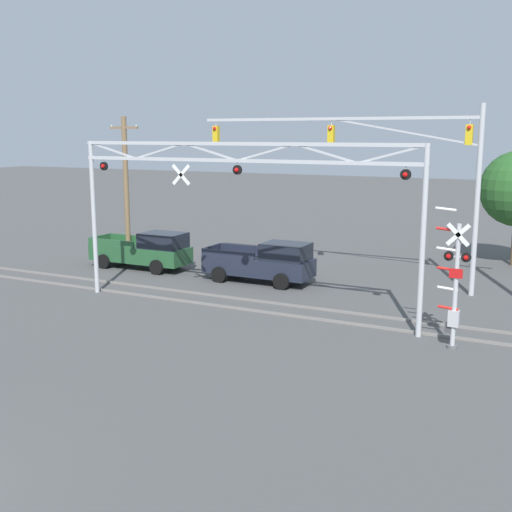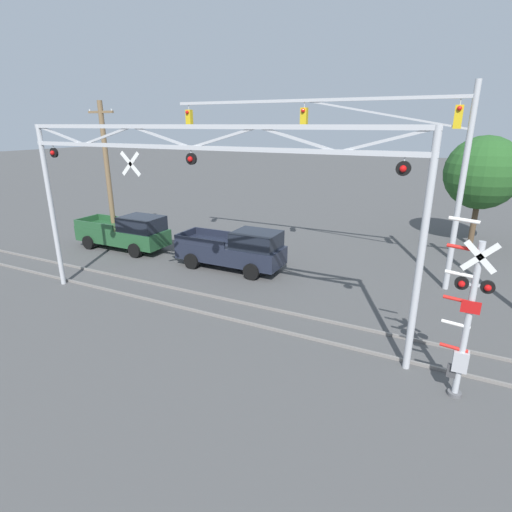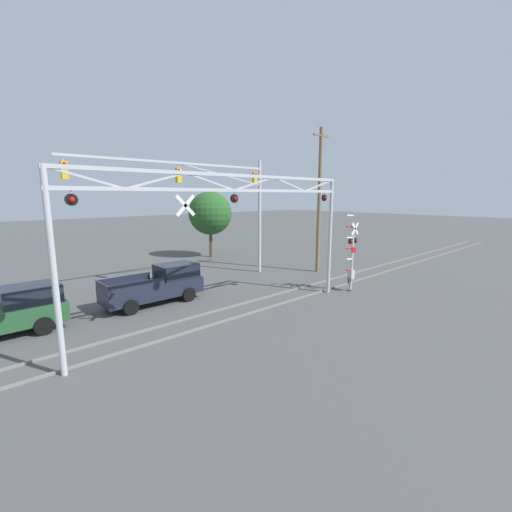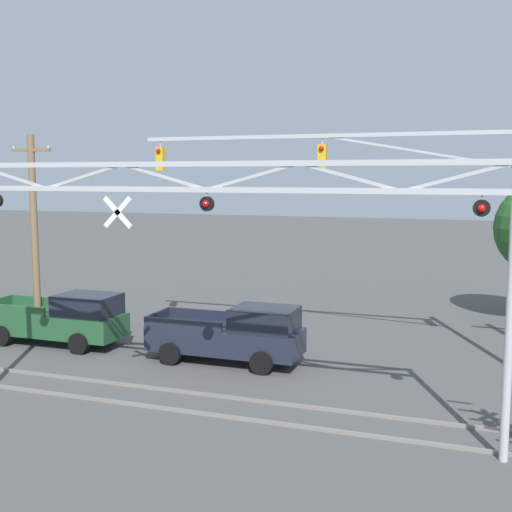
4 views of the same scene
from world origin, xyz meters
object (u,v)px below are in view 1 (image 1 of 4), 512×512
object	(u,v)px
pickup_truck_lead	(264,262)
utility_pole_left	(126,189)
crossing_signal_mast	(454,290)
traffic_signal_span	(401,161)
pickup_truck_following	(145,250)
crossing_gantry	(237,186)

from	to	relation	value
pickup_truck_lead	utility_pole_left	distance (m)	9.35
crossing_signal_mast	pickup_truck_lead	bearing A→B (deg)	149.11
traffic_signal_span	utility_pole_left	distance (m)	14.94
traffic_signal_span	pickup_truck_lead	distance (m)	8.03
crossing_signal_mast	utility_pole_left	size ratio (longest dim) A/B	0.59
traffic_signal_span	pickup_truck_following	size ratio (longest dim) A/B	2.47
crossing_gantry	utility_pole_left	distance (m)	11.71
crossing_signal_mast	utility_pole_left	bearing A→B (deg)	160.34
traffic_signal_span	pickup_truck_following	bearing A→B (deg)	-172.17
traffic_signal_span	pickup_truck_following	xyz separation A→B (m)	(-13.18, -1.81, -4.95)
traffic_signal_span	utility_pole_left	size ratio (longest dim) A/B	1.71
crossing_gantry	traffic_signal_span	distance (m)	8.55
crossing_gantry	crossing_signal_mast	distance (m)	9.20
traffic_signal_span	pickup_truck_lead	xyz separation A→B (m)	(-6.03, -1.90, -4.95)
crossing_gantry	utility_pole_left	world-z (taller)	utility_pole_left
pickup_truck_lead	pickup_truck_following	distance (m)	7.15
pickup_truck_following	traffic_signal_span	bearing A→B (deg)	7.83
crossing_signal_mast	pickup_truck_following	world-z (taller)	crossing_signal_mast
traffic_signal_span	crossing_gantry	bearing A→B (deg)	-123.75
crossing_gantry	pickup_truck_lead	xyz separation A→B (m)	(-1.30, 5.18, -4.11)
crossing_signal_mast	traffic_signal_span	world-z (taller)	traffic_signal_span
crossing_signal_mast	crossing_gantry	bearing A→B (deg)	174.94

